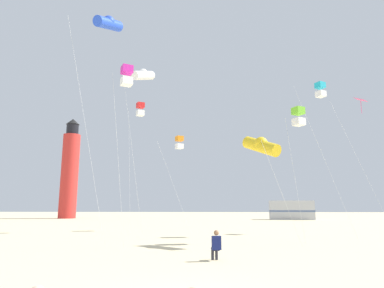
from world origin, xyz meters
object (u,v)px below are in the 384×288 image
Objects in this scene: kite_flyer_standing at (216,244)px; kite_box_orange at (179,143)px; kite_tube_gold at (261,146)px; kite_tube_white at (143,75)px; kite_tube_blue at (109,23)px; kite_box_scarlet at (140,110)px; kite_box_cyan at (320,90)px; kite_diamond_rainbow at (361,105)px; kite_box_lime at (298,117)px; rv_van_silver at (291,210)px; lighthouse_distant at (70,171)px; kite_box_magenta at (127,76)px.

kite_flyer_standing is 17.70m from kite_box_orange.
kite_tube_white is at bearing 143.26° from kite_tube_gold.
kite_tube_gold is (2.67, 5.06, 4.78)m from kite_flyer_standing.
kite_box_scarlet is at bearing 86.24° from kite_tube_blue.
kite_tube_white reaches higher than kite_box_cyan.
kite_tube_blue is at bearing -157.81° from kite_diamond_rainbow.
kite_tube_gold is at bearing -130.22° from kite_flyer_standing.
kite_box_lime is at bearing -134.85° from kite_diamond_rainbow.
kite_flyer_standing is 17.45m from kite_box_cyan.
kite_tube_blue is at bearing -160.32° from kite_box_cyan.
kite_tube_gold is (8.02, -5.99, -6.77)m from kite_tube_white.
kite_diamond_rainbow is at bearing 8.93° from kite_tube_white.
kite_tube_gold is 12.56m from kite_tube_blue.
kite_box_cyan is 0.89× the size of kite_tube_white.
kite_box_scarlet is at bearing -122.08° from rv_van_silver.
kite_box_lime is at bearing -123.04° from kite_box_cyan.
rv_van_silver is (3.71, 27.06, -9.42)m from kite_box_cyan.
rv_van_silver is at bearing 56.44° from kite_box_orange.
kite_tube_blue is at bearing 173.77° from kite_tube_gold.
kite_tube_blue reaches higher than kite_box_orange.
kite_box_scarlet is 1.64× the size of rv_van_silver.
kite_box_cyan is 13.76m from kite_tube_white.
kite_box_lime is at bearing -22.03° from kite_tube_white.
kite_flyer_standing is 0.14× the size of kite_box_lime.
kite_box_orange is at bearing 158.15° from kite_box_cyan.
lighthouse_distant reaches higher than kite_box_scarlet.
kite_tube_gold is 34.97m from rv_van_silver.
kite_tube_gold is 3.74m from kite_box_lime.
kite_box_orange is 0.49× the size of lighthouse_distant.
kite_box_magenta is at bearing -111.73° from rv_van_silver.
kite_box_magenta is at bearing -45.01° from kite_tube_blue.
kite_flyer_standing is at bearing -126.04° from kite_box_cyan.
lighthouse_distant reaches higher than kite_diamond_rainbow.
kite_box_cyan reaches higher than kite_diamond_rainbow.
kite_box_magenta is 39.00m from rv_van_silver.
kite_box_magenta is at bearing -82.60° from kite_box_scarlet.
kite_box_cyan is at bearing 28.46° from kite_box_magenta.
lighthouse_distant is at bearing 115.77° from kite_tube_blue.
kite_tube_blue reaches higher than kite_box_scarlet.
rv_van_silver is at bearing -4.51° from lighthouse_distant.
kite_flyer_standing is 0.09× the size of kite_tube_white.
kite_box_orange is (-15.24, 2.13, -2.61)m from kite_diamond_rainbow.
lighthouse_distant is at bearing 116.92° from kite_box_magenta.
lighthouse_distant is (-17.02, 35.25, -5.88)m from kite_tube_blue.
kite_tube_blue is at bearing -93.76° from kite_box_scarlet.
kite_box_magenta is (0.47, -6.76, -2.82)m from kite_tube_white.
rv_van_silver is at bearing 57.65° from kite_tube_white.
kite_flyer_standing is at bearing -128.00° from kite_box_lime.
kite_box_cyan is 1.41× the size of kite_box_lime.
kite_flyer_standing is 16.86m from kite_tube_white.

